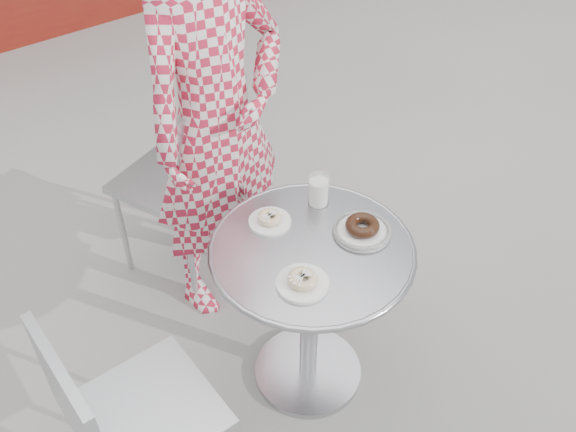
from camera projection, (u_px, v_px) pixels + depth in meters
ground at (302, 365)px, 2.71m from camera, size 60.00×60.00×0.00m
bistro_table at (311, 283)px, 2.32m from camera, size 0.72×0.72×0.73m
chair_far at (185, 214)px, 2.98m from camera, size 0.61×0.61×0.99m
seated_person at (216, 123)px, 2.48m from camera, size 0.70×0.50×1.80m
plate_far at (270, 219)px, 2.29m from camera, size 0.15×0.15×0.04m
plate_near at (303, 281)px, 2.06m from camera, size 0.17×0.17×0.04m
plate_checker at (362, 229)px, 2.25m from camera, size 0.21×0.21×0.05m
milk_cup at (319, 191)px, 2.34m from camera, size 0.08×0.08×0.12m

